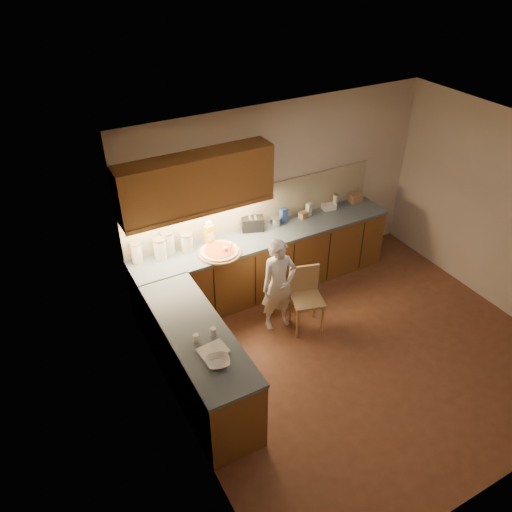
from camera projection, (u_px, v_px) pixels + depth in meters
name	position (u px, v px, depth m)	size (l,w,h in m)	color
room	(377.00, 239.00, 5.26)	(4.54, 4.50, 2.62)	brown
l_counter	(246.00, 291.00, 6.48)	(3.77, 2.62, 0.92)	brown
backsplash	(256.00, 207.00, 6.81)	(3.75, 0.02, 0.58)	#B9B08F
upper_cabinets	(196.00, 183.00, 5.98)	(1.95, 0.36, 0.73)	brown
pizza_on_board	(220.00, 252.00, 6.37)	(0.56, 0.56, 0.23)	#A67B53
child	(279.00, 285.00, 6.28)	(0.47, 0.31, 1.30)	white
wooden_chair	(306.00, 294.00, 6.37)	(0.48, 0.48, 0.86)	tan
mixing_bowl	(218.00, 362.00, 4.79)	(0.23, 0.23, 0.06)	white
canister_a	(137.00, 252.00, 6.15)	(0.14, 0.14, 0.29)	white
canister_b	(160.00, 248.00, 6.21)	(0.17, 0.17, 0.29)	white
canister_c	(168.00, 242.00, 6.29)	(0.17, 0.17, 0.33)	beige
canister_d	(187.00, 242.00, 6.36)	(0.16, 0.16, 0.26)	silver
oil_jug	(209.00, 234.00, 6.46)	(0.14, 0.12, 0.35)	gold
toaster	(253.00, 224.00, 6.81)	(0.34, 0.26, 0.20)	black
steel_pot	(275.00, 221.00, 6.93)	(0.16, 0.16, 0.12)	silver
blue_box	(284.00, 215.00, 6.99)	(0.10, 0.07, 0.21)	#3555A0
card_box_a	(303.00, 215.00, 7.12)	(0.12, 0.09, 0.09)	tan
white_bottle	(309.00, 209.00, 7.14)	(0.07, 0.07, 0.20)	silver
flat_pack	(329.00, 207.00, 7.33)	(0.19, 0.13, 0.08)	white
tall_jar	(335.00, 201.00, 7.32)	(0.07, 0.07, 0.23)	white
card_box_b	(356.00, 198.00, 7.50)	(0.18, 0.14, 0.14)	#9E7155
dough_cloth	(213.00, 351.00, 4.94)	(0.28, 0.22, 0.02)	white
spice_jar_a	(196.00, 338.00, 5.04)	(0.06, 0.06, 0.08)	white
spice_jar_b	(213.00, 332.00, 5.12)	(0.06, 0.06, 0.09)	white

